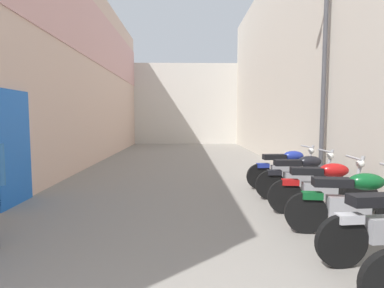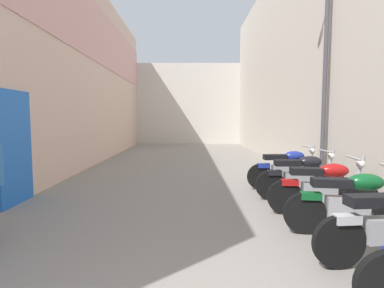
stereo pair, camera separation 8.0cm
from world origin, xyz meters
name	(u,v)px [view 2 (the right image)]	position (x,y,z in m)	size (l,w,h in m)	color
ground_plane	(187,181)	(0.00, 7.76, 0.00)	(35.53, 35.53, 0.00)	gray
building_left	(78,66)	(-3.49, 9.71, 3.33)	(0.45, 19.53, 6.60)	beige
building_right	(296,56)	(3.50, 9.76, 3.67)	(0.45, 19.53, 7.33)	beige
building_far_end	(188,104)	(0.00, 20.53, 2.58)	(9.60, 2.00, 5.17)	beige
motorcycle_fourth	(352,201)	(2.36, 3.92, 0.50)	(1.84, 0.58, 1.04)	black
motorcycle_fifth	(323,187)	(2.36, 4.86, 0.50)	(1.85, 0.58, 1.04)	black
motorcycle_sixth	(301,175)	(2.36, 5.87, 0.50)	(1.85, 0.58, 1.04)	black
motorcycle_seventh	(287,168)	(2.36, 6.81, 0.50)	(1.85, 0.58, 1.04)	black
street_lamp	(321,66)	(3.06, 6.74, 2.84)	(0.79, 0.18, 4.87)	#47474C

